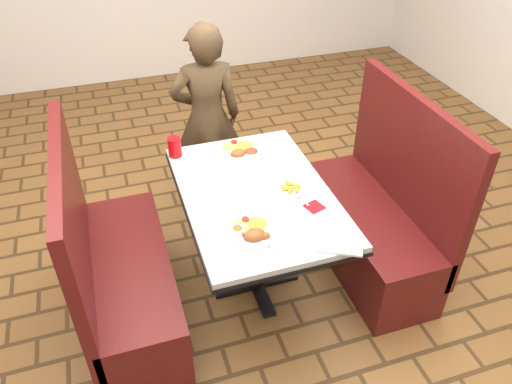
# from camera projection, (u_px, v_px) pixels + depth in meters

# --- Properties ---
(dining_table) EXTENTS (0.81, 1.21, 0.75)m
(dining_table) POSITION_uv_depth(u_px,v_px,m) (256.00, 206.00, 2.83)
(dining_table) COLOR #B7B9BC
(dining_table) RESTS_ON ground
(booth_bench_left) EXTENTS (0.47, 1.20, 1.17)m
(booth_bench_left) POSITION_uv_depth(u_px,v_px,m) (122.00, 278.00, 2.82)
(booth_bench_left) COLOR #561413
(booth_bench_left) RESTS_ON ground
(booth_bench_right) EXTENTS (0.47, 1.20, 1.17)m
(booth_bench_right) POSITION_uv_depth(u_px,v_px,m) (373.00, 221.00, 3.22)
(booth_bench_right) COLOR #561413
(booth_bench_right) RESTS_ON ground
(diner_person) EXTENTS (0.53, 0.37, 1.39)m
(diner_person) POSITION_uv_depth(u_px,v_px,m) (207.00, 118.00, 3.58)
(diner_person) COLOR brown
(diner_person) RESTS_ON ground
(near_dinner_plate) EXTENTS (0.26, 0.26, 0.08)m
(near_dinner_plate) POSITION_uv_depth(u_px,v_px,m) (252.00, 228.00, 2.48)
(near_dinner_plate) COLOR white
(near_dinner_plate) RESTS_ON dining_table
(far_dinner_plate) EXTENTS (0.28, 0.28, 0.07)m
(far_dinner_plate) POSITION_uv_depth(u_px,v_px,m) (240.00, 148.00, 3.09)
(far_dinner_plate) COLOR white
(far_dinner_plate) RESTS_ON dining_table
(plantain_plate) EXTENTS (0.17, 0.17, 0.03)m
(plantain_plate) POSITION_uv_depth(u_px,v_px,m) (291.00, 188.00, 2.78)
(plantain_plate) COLOR white
(plantain_plate) RESTS_ON dining_table
(maroon_napkin) EXTENTS (0.12, 0.12, 0.00)m
(maroon_napkin) POSITION_uv_depth(u_px,v_px,m) (314.00, 207.00, 2.66)
(maroon_napkin) COLOR maroon
(maroon_napkin) RESTS_ON dining_table
(spoon_utensil) EXTENTS (0.04, 0.14, 0.00)m
(spoon_utensil) POSITION_uv_depth(u_px,v_px,m) (301.00, 199.00, 2.71)
(spoon_utensil) COLOR silver
(spoon_utensil) RESTS_ON dining_table
(red_tumbler) EXTENTS (0.08, 0.08, 0.12)m
(red_tumbler) POSITION_uv_depth(u_px,v_px,m) (175.00, 147.00, 3.04)
(red_tumbler) COLOR red
(red_tumbler) RESTS_ON dining_table
(paper_napkin) EXTENTS (0.27, 0.25, 0.01)m
(paper_napkin) POSITION_uv_depth(u_px,v_px,m) (339.00, 243.00, 2.43)
(paper_napkin) COLOR white
(paper_napkin) RESTS_ON dining_table
(knife_utensil) EXTENTS (0.01, 0.16, 0.00)m
(knife_utensil) POSITION_uv_depth(u_px,v_px,m) (267.00, 240.00, 2.44)
(knife_utensil) COLOR silver
(knife_utensil) RESTS_ON dining_table
(fork_utensil) EXTENTS (0.03, 0.15, 0.00)m
(fork_utensil) POSITION_uv_depth(u_px,v_px,m) (266.00, 230.00, 2.50)
(fork_utensil) COLOR silver
(fork_utensil) RESTS_ON dining_table
(lettuce_shreds) EXTENTS (0.28, 0.32, 0.00)m
(lettuce_shreds) POSITION_uv_depth(u_px,v_px,m) (259.00, 185.00, 2.83)
(lettuce_shreds) COLOR #82B749
(lettuce_shreds) RESTS_ON dining_table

